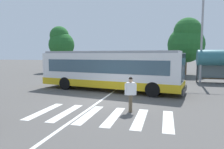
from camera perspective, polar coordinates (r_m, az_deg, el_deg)
ground_plane at (r=12.58m, az=-2.72°, el=-7.35°), size 160.00×160.00×0.00m
city_transit_bus at (r=16.14m, az=-0.76°, el=1.22°), size 11.49×4.44×3.06m
pedestrian_crossing_street at (r=10.15m, az=5.12°, el=-4.92°), size 0.56×0.37×1.72m
parked_car_blue at (r=26.25m, az=4.90°, el=1.09°), size 1.92×4.52×1.35m
parked_car_black at (r=25.30m, az=10.66°, el=0.84°), size 1.89×4.51×1.35m
parked_car_charcoal at (r=25.39m, az=16.52°, el=0.73°), size 2.08×4.60×1.35m
bus_stop_shelter at (r=22.65m, az=28.41°, el=3.91°), size 4.86×1.54×3.25m
twin_arm_street_lamp at (r=22.17m, az=23.55°, el=12.00°), size 4.24×0.32×8.90m
background_tree_left at (r=34.37m, az=-13.85°, el=8.60°), size 4.04×4.04×7.24m
background_tree_right at (r=30.08m, az=19.78°, el=8.71°), size 4.89×4.89×7.67m
crosswalk_painted_stripes at (r=9.76m, az=-2.94°, el=-11.16°), size 6.41×3.06×0.01m
lane_center_line at (r=14.49m, az=-0.89°, el=-5.60°), size 0.16×24.00×0.01m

